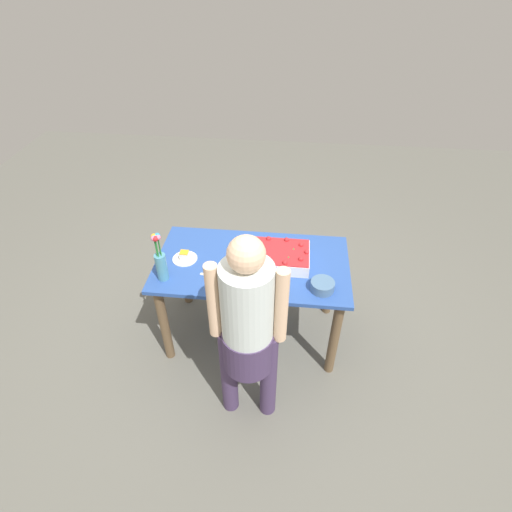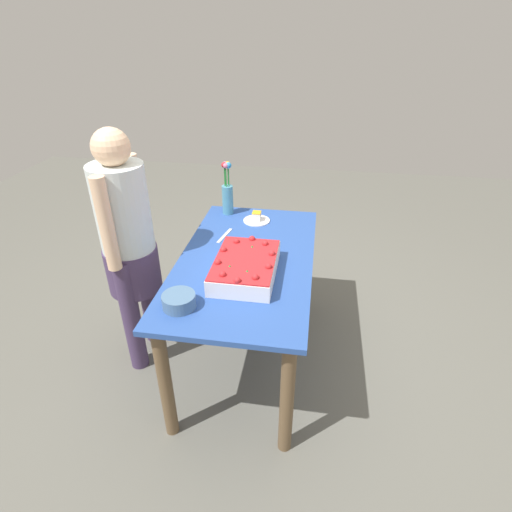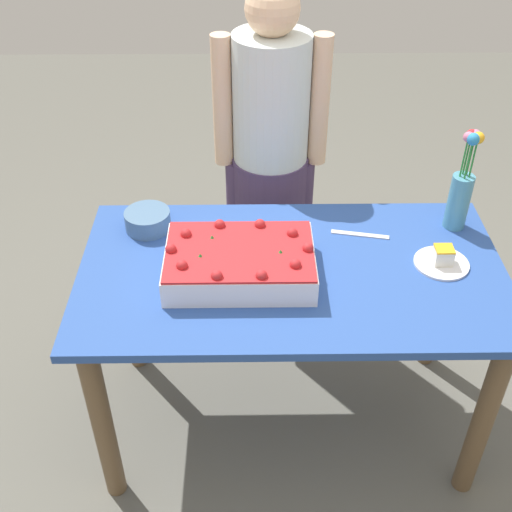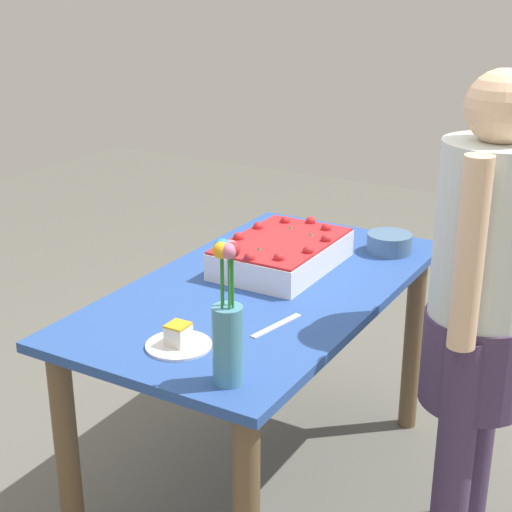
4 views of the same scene
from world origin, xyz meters
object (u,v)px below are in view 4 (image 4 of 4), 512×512
at_px(flower_vase, 228,326).
at_px(fruit_bowl, 389,243).
at_px(sheet_cake, 282,253).
at_px(cake_knife, 276,326).
at_px(person_standing, 482,297).
at_px(serving_plate_with_slice, 178,340).

bearing_deg(flower_vase, fruit_bowl, 0.07).
relative_size(sheet_cake, fruit_bowl, 2.95).
xyz_separation_m(sheet_cake, cake_knife, (-0.42, -0.21, -0.05)).
bearing_deg(fruit_bowl, person_standing, -134.79).
distance_m(sheet_cake, cake_knife, 0.47).
bearing_deg(sheet_cake, flower_vase, -160.92).
height_order(sheet_cake, person_standing, person_standing).
bearing_deg(fruit_bowl, serving_plate_with_slice, 167.62).
bearing_deg(serving_plate_with_slice, cake_knife, -34.30).
xyz_separation_m(sheet_cake, person_standing, (-0.12, -0.71, 0.04)).
height_order(serving_plate_with_slice, flower_vase, flower_vase).
xyz_separation_m(serving_plate_with_slice, fruit_bowl, (0.99, -0.22, 0.02)).
distance_m(sheet_cake, flower_vase, 0.81).
bearing_deg(fruit_bowl, cake_knife, 176.14).
bearing_deg(person_standing, fruit_bowl, -44.79).
bearing_deg(person_standing, flower_vase, 55.09).
distance_m(cake_knife, person_standing, 0.59).
bearing_deg(flower_vase, serving_plate_with_slice, 66.43).
relative_size(serving_plate_with_slice, flower_vase, 0.49).
bearing_deg(person_standing, sheet_cake, -9.51).
relative_size(sheet_cake, serving_plate_with_slice, 2.62).
xyz_separation_m(flower_vase, fruit_bowl, (1.09, 0.00, -0.12)).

